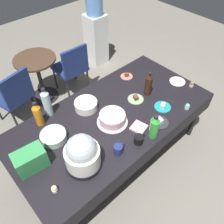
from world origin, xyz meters
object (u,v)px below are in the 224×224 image
slow_cooker (82,154)px  coffee_mug_black (139,139)px  dessert_plate_coral (127,76)px  cupcake_mint (192,84)px  dessert_plate_charcoal (159,122)px  ceramic_snack_bowl (86,105)px  dessert_plate_teal (163,107)px  water_cooler (96,32)px  soda_bottle_water (47,103)px  dessert_plate_white (177,81)px  soda_bottle_orange_juice (38,114)px  potluck_table (112,119)px  round_cafe_table (38,71)px  maroon_chair_left (14,94)px  dessert_plate_sage (136,99)px  frosted_layer_cake (112,118)px  coffee_mug_navy (118,149)px  glass_salad_bowl (54,136)px  cupcake_lemon (54,189)px  soda_bottle_lime_soda (154,127)px  cupcake_vanilla (187,106)px  maroon_chair_right (72,66)px  soda_carton (31,160)px  soda_bottle_cola (149,84)px

slow_cooker → coffee_mug_black: slow_cooker is taller
dessert_plate_coral → cupcake_mint: cupcake_mint is taller
dessert_plate_charcoal → ceramic_snack_bowl: bearing=122.2°
coffee_mug_black → dessert_plate_teal: bearing=14.8°
water_cooler → dessert_plate_teal: bearing=-110.1°
cupcake_mint → soda_bottle_water: soda_bottle_water is taller
dessert_plate_white → soda_bottle_orange_juice: size_ratio=0.66×
potluck_table → round_cafe_table: (-0.05, 1.56, -0.19)m
maroon_chair_left → dessert_plate_sage: bearing=-56.3°
ceramic_snack_bowl → dessert_plate_sage: ceramic_snack_bowl is taller
frosted_layer_cake → coffee_mug_navy: frosted_layer_cake is taller
glass_salad_bowl → round_cafe_table: size_ratio=0.34×
cupcake_mint → dessert_plate_coral: bearing=123.8°
glass_salad_bowl → dessert_plate_teal: bearing=-21.4°
frosted_layer_cake → slow_cooker: (-0.51, -0.19, 0.11)m
cupcake_lemon → glass_salad_bowl: bearing=58.2°
dessert_plate_coral → round_cafe_table: (-0.63, 1.20, -0.26)m
soda_bottle_lime_soda → frosted_layer_cake: bearing=114.0°
glass_salad_bowl → cupcake_lemon: glass_salad_bowl is taller
dessert_plate_white → maroon_chair_left: (-1.50, 1.47, -0.27)m
cupcake_mint → round_cafe_table: (-1.07, 1.85, -0.28)m
soda_bottle_lime_soda → coffee_mug_black: bearing=167.2°
cupcake_vanilla → dessert_plate_coral: bearing=95.7°
dessert_plate_white → potluck_table: bearing=172.5°
dessert_plate_teal → soda_bottle_lime_soda: bearing=-154.6°
dessert_plate_white → cupcake_vanilla: bearing=-131.3°
potluck_table → dessert_plate_coral: size_ratio=14.62×
dessert_plate_teal → cupcake_lemon: 1.38m
glass_salad_bowl → cupcake_mint: size_ratio=3.66×
glass_salad_bowl → soda_bottle_orange_juice: size_ratio=0.86×
slow_cooker → cupcake_mint: size_ratio=5.33×
dessert_plate_charcoal → maroon_chair_right: maroon_chair_right is taller
frosted_layer_cake → cupcake_lemon: (-0.83, -0.23, -0.02)m
glass_salad_bowl → soda_bottle_water: 0.37m
dessert_plate_sage → maroon_chair_left: (-0.89, 1.34, -0.27)m
glass_salad_bowl → dessert_plate_sage: 0.99m
ceramic_snack_bowl → cupcake_vanilla: (0.80, -0.74, -0.01)m
potluck_table → frosted_layer_cake: 0.15m
soda_bottle_orange_juice → maroon_chair_left: (0.08, 0.93, -0.39)m
water_cooler → round_cafe_table: bearing=-170.7°
dessert_plate_sage → dessert_plate_white: bearing=-11.9°
dessert_plate_white → maroon_chair_left: maroon_chair_left is taller
dessert_plate_teal → dessert_plate_sage: bearing=113.8°
dessert_plate_white → cupcake_mint: cupcake_mint is taller
cupcake_lemon → soda_carton: 0.33m
dessert_plate_sage → soda_bottle_cola: size_ratio=0.61×
dessert_plate_white → water_cooler: size_ratio=0.15×
dessert_plate_charcoal → soda_bottle_lime_soda: bearing=-160.7°
dessert_plate_coral → dessert_plate_teal: size_ratio=0.83×
cupcake_lemon → soda_carton: size_ratio=0.26×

